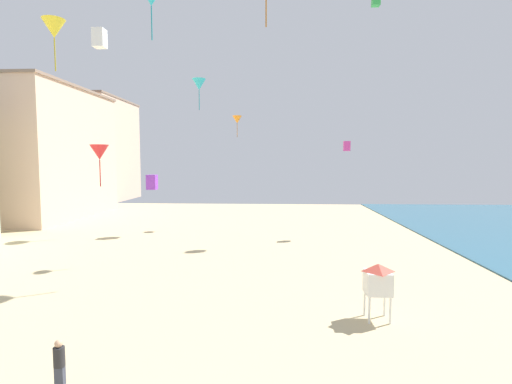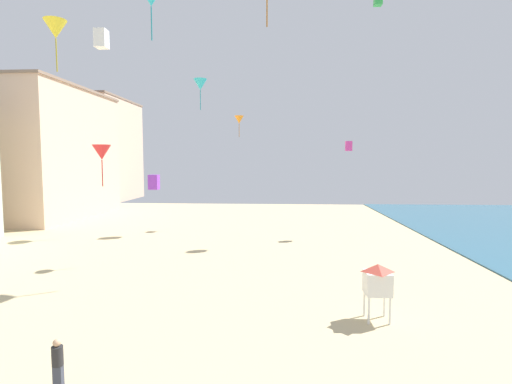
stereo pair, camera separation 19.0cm
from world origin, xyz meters
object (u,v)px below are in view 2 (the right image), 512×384
lifeguard_stand (377,280)px  kite_yellow_delta (55,29)px  kite_flyer (58,361)px  kite_purple_box (154,182)px  kite_red_delta_2 (102,152)px  kite_cyan_delta_2 (200,85)px  kite_orange_delta_2 (239,120)px  kite_white_box (101,39)px  kite_magenta_box (349,146)px

lifeguard_stand → kite_yellow_delta: bearing=154.7°
kite_flyer → kite_purple_box: kite_purple_box is taller
kite_red_delta_2 → kite_cyan_delta_2: bearing=-31.5°
kite_yellow_delta → kite_cyan_delta_2: bearing=38.0°
kite_red_delta_2 → kite_purple_box: bearing=10.8°
kite_yellow_delta → kite_orange_delta_2: kite_yellow_delta is taller
kite_red_delta_2 → kite_orange_delta_2: size_ratio=1.70×
kite_purple_box → kite_white_box: 13.20m
kite_flyer → kite_magenta_box: kite_magenta_box is taller
kite_yellow_delta → kite_magenta_box: (19.86, 14.16, -6.40)m
kite_flyer → lifeguard_stand: bearing=98.4°
kite_flyer → kite_cyan_delta_2: 21.24m
kite_yellow_delta → kite_red_delta_2: size_ratio=0.77×
kite_orange_delta_2 → lifeguard_stand: bearing=-70.8°
kite_flyer → kite_magenta_box: (13.31, 25.95, 7.58)m
lifeguard_stand → kite_magenta_box: kite_magenta_box is taller
kite_yellow_delta → kite_orange_delta_2: 21.58m
kite_magenta_box → kite_white_box: kite_white_box is taller
kite_orange_delta_2 → kite_white_box: bearing=-127.4°
kite_yellow_delta → kite_red_delta_2: (-3.31, 12.45, -7.01)m
kite_yellow_delta → kite_orange_delta_2: size_ratio=1.31×
kite_cyan_delta_2 → kite_white_box: size_ratio=1.61×
lifeguard_stand → kite_cyan_delta_2: kite_cyan_delta_2 is taller
kite_orange_delta_2 → kite_purple_box: 11.68m
kite_yellow_delta → kite_cyan_delta_2: (7.47, 5.85, -2.18)m
kite_cyan_delta_2 → lifeguard_stand: bearing=-48.7°
kite_magenta_box → kite_white_box: (-20.35, -7.10, 8.05)m
kite_red_delta_2 → kite_purple_box: 5.50m
kite_orange_delta_2 → kite_magenta_box: bearing=-25.5°
kite_flyer → kite_orange_delta_2: (2.37, 31.15, 10.66)m
kite_white_box → kite_yellow_delta: bearing=-86.0°
kite_white_box → kite_orange_delta_2: bearing=52.6°
kite_cyan_delta_2 → kite_white_box: (-7.96, 1.21, 3.83)m
kite_orange_delta_2 → kite_cyan_delta_2: size_ratio=1.02×
kite_yellow_delta → kite_cyan_delta_2: size_ratio=1.33×
kite_white_box → kite_magenta_box: bearing=19.2°
kite_white_box → kite_flyer: bearing=-69.5°
lifeguard_stand → kite_white_box: 26.72m
kite_magenta_box → kite_orange_delta_2: bearing=154.5°
kite_orange_delta_2 → kite_flyer: bearing=-94.4°
kite_purple_box → kite_white_box: size_ratio=1.00×
lifeguard_stand → kite_orange_delta_2: size_ratio=1.11×
kite_red_delta_2 → kite_cyan_delta_2: (10.78, -6.61, 4.83)m
kite_flyer → lifeguard_stand: 12.69m
lifeguard_stand → kite_red_delta_2: 28.51m
kite_orange_delta_2 → kite_cyan_delta_2: bearing=-96.1°
kite_orange_delta_2 → kite_white_box: 16.27m
kite_magenta_box → kite_purple_box: (-18.53, -0.83, -3.42)m
lifeguard_stand → kite_white_box: size_ratio=1.81×
kite_purple_box → kite_magenta_box: bearing=2.6°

